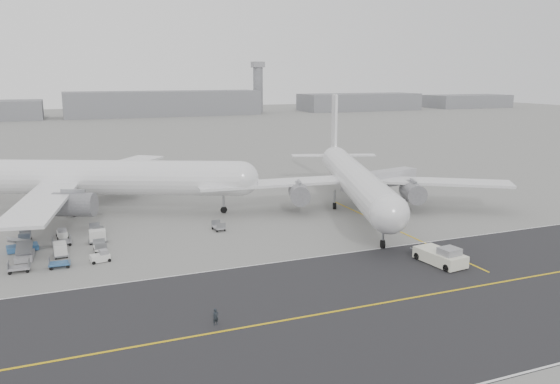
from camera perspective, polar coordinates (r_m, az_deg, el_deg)
name	(u,v)px	position (r m, az deg, el deg)	size (l,w,h in m)	color
ground	(213,265)	(69.12, -7.00, -7.53)	(700.00, 700.00, 0.00)	gray
taxiway	(310,316)	(54.95, 3.19, -12.79)	(220.00, 59.00, 0.03)	#27272A
horizon_buildings	(147,116)	(327.19, -13.73, 7.73)	(520.00, 28.00, 28.00)	gray
control_tower	(258,86)	(348.12, -2.31, 10.98)	(7.00, 7.00, 31.25)	gray
airliner_a	(83,177)	(99.11, -19.91, 1.45)	(57.28, 55.94, 20.96)	white
airliner_b	(354,178)	(95.81, 7.73, 1.42)	(52.50, 53.50, 19.16)	white
pushback_tug	(441,256)	(71.32, 16.48, -6.47)	(3.94, 8.75, 2.47)	silver
jet_bridge	(381,181)	(100.38, 10.55, 1.17)	(16.99, 6.83, 6.34)	gray
gse_cluster	(62,251)	(79.42, -21.83, -5.72)	(16.90, 20.76, 1.93)	#96959A
stray_dolly	(219,230)	(83.72, -6.43, -4.00)	(1.44, 2.33, 1.44)	silver
ground_crew_a	(216,317)	(53.08, -6.73, -12.83)	(0.60, 0.40, 1.65)	black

